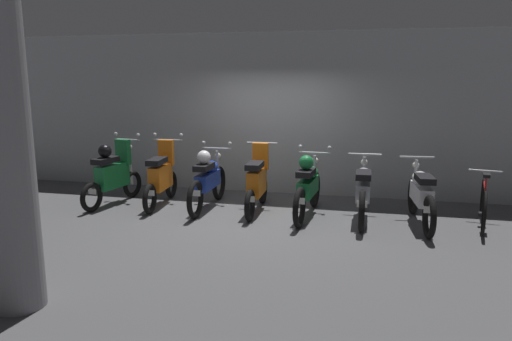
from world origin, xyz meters
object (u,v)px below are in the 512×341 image
Objects in this scene: motorbike_slot_0 at (113,174)px; motorbike_slot_3 at (257,182)px; motorbike_slot_2 at (208,179)px; motorbike_slot_5 at (363,190)px; motorbike_slot_6 at (421,195)px; bicycle at (483,204)px; support_pillar at (6,153)px; motorbike_slot_4 at (308,186)px; motorbike_slot_1 at (161,177)px.

motorbike_slot_3 is (2.72, 0.12, -0.04)m from motorbike_slot_0.
motorbike_slot_5 is at bearing -1.73° from motorbike_slot_2.
motorbike_slot_6 is (2.72, -0.19, -0.03)m from motorbike_slot_3.
motorbike_slot_3 reaches higher than motorbike_slot_6.
motorbike_slot_2 is 1.16× the size of motorbike_slot_3.
support_pillar is at bearing -142.64° from bicycle.
motorbike_slot_6 is 1.14× the size of bicycle.
motorbike_slot_4 reaches higher than motorbike_slot_5.
motorbike_slot_0 is 0.91m from motorbike_slot_1.
motorbike_slot_3 is at bearing 0.19° from motorbike_slot_2.
motorbike_slot_5 is at bearing 49.37° from support_pillar.
motorbike_slot_2 reaches higher than motorbike_slot_6.
motorbike_slot_5 is at bearing -178.06° from bicycle.
motorbike_slot_4 is 4.78m from support_pillar.
motorbike_slot_3 reaches higher than motorbike_slot_5.
motorbike_slot_6 is (1.81, -0.07, -0.04)m from motorbike_slot_4.
motorbike_slot_0 is at bearing -179.62° from motorbike_slot_5.
bicycle is (5.51, -0.04, -0.17)m from motorbike_slot_1.
motorbike_slot_1 reaches higher than motorbike_slot_4.
motorbike_slot_5 is 1.88m from bicycle.
motorbike_slot_4 is 1.14× the size of bicycle.
motorbike_slot_6 is (0.91, -0.10, 0.00)m from motorbike_slot_5.
motorbike_slot_1 is at bearing 178.31° from motorbike_slot_5.
motorbike_slot_3 is at bearing 179.66° from bicycle.
motorbike_slot_1 is at bearing 8.67° from motorbike_slot_0.
motorbike_slot_6 is at bearing -0.78° from motorbike_slot_0.
motorbike_slot_1 reaches higher than motorbike_slot_2.
bicycle is (4.60, -0.02, -0.17)m from motorbike_slot_2.
motorbike_slot_1 is 0.86× the size of motorbike_slot_5.
motorbike_slot_1 is 0.52× the size of support_pillar.
motorbike_slot_2 is at bearing 179.76° from bicycle.
motorbike_slot_1 reaches higher than motorbike_slot_3.
motorbike_slot_5 is 5.34m from support_pillar.
motorbike_slot_0 is at bearing -176.44° from motorbike_slot_2.
motorbike_slot_2 is 1.00× the size of motorbike_slot_5.
motorbike_slot_2 is 1.00× the size of motorbike_slot_4.
motorbike_slot_6 is at bearing -6.59° from motorbike_slot_5.
motorbike_slot_4 is at bearing -177.90° from motorbike_slot_5.
motorbike_slot_2 is 0.91m from motorbike_slot_3.
motorbike_slot_4 is (3.63, -0.00, -0.04)m from motorbike_slot_0.
motorbike_slot_0 is at bearing -171.33° from motorbike_slot_1.
motorbike_slot_0 reaches higher than motorbike_slot_6.
motorbike_slot_6 is (5.44, -0.07, -0.08)m from motorbike_slot_0.
motorbike_slot_2 reaches higher than bicycle.
motorbike_slot_3 is 3.69m from bicycle.
motorbike_slot_3 is 0.92m from motorbike_slot_4.
motorbike_slot_3 is 0.86× the size of motorbike_slot_4.
motorbike_slot_4 is at bearing -3.65° from motorbike_slot_2.
support_pillar is (-5.28, -4.03, 1.24)m from bicycle.
motorbike_slot_4 reaches higher than motorbike_slot_6.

